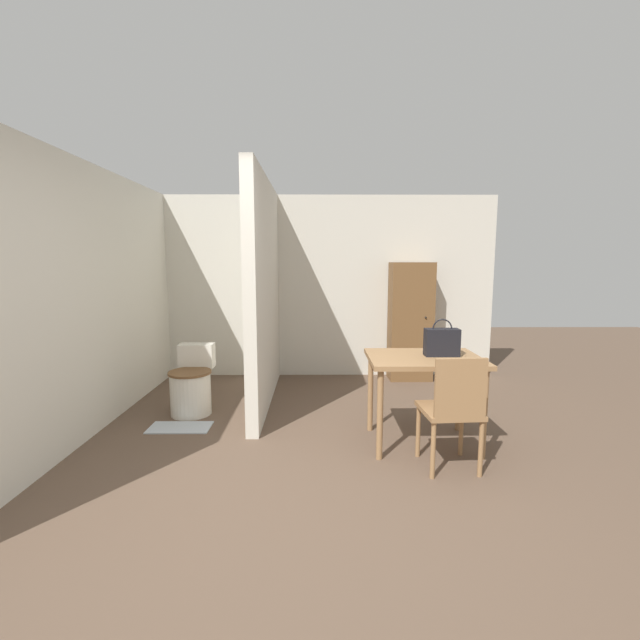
# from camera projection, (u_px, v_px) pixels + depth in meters

# --- Properties ---
(ground_plane) EXTENTS (16.00, 16.00, 0.00)m
(ground_plane) POSITION_uv_depth(u_px,v_px,m) (308.00, 527.00, 2.59)
(ground_plane) COLOR brown
(wall_back) EXTENTS (5.03, 0.12, 2.50)m
(wall_back) POSITION_uv_depth(u_px,v_px,m) (313.00, 287.00, 5.99)
(wall_back) COLOR beige
(wall_back) RESTS_ON ground_plane
(wall_left) EXTENTS (0.12, 4.54, 2.50)m
(wall_left) POSITION_uv_depth(u_px,v_px,m) (98.00, 298.00, 4.16)
(wall_left) COLOR beige
(wall_left) RESTS_ON ground_plane
(partition_wall) EXTENTS (0.12, 2.23, 2.50)m
(partition_wall) POSITION_uv_depth(u_px,v_px,m) (265.00, 293.00, 4.82)
(partition_wall) COLOR beige
(partition_wall) RESTS_ON ground_plane
(dining_table) EXTENTS (0.96, 0.73, 0.79)m
(dining_table) POSITION_uv_depth(u_px,v_px,m) (424.00, 368.00, 3.70)
(dining_table) COLOR #997047
(dining_table) RESTS_ON ground_plane
(wooden_chair) EXTENTS (0.45, 0.45, 0.91)m
(wooden_chair) POSITION_uv_depth(u_px,v_px,m) (453.00, 408.00, 3.23)
(wooden_chair) COLOR #997047
(wooden_chair) RESTS_ON ground_plane
(toilet) EXTENTS (0.44, 0.59, 0.70)m
(toilet) POSITION_uv_depth(u_px,v_px,m) (192.00, 386.00, 4.54)
(toilet) COLOR silver
(toilet) RESTS_ON ground_plane
(handbag) EXTENTS (0.29, 0.13, 0.32)m
(handbag) POSITION_uv_depth(u_px,v_px,m) (442.00, 342.00, 3.70)
(handbag) COLOR black
(handbag) RESTS_ON dining_table
(wooden_cabinet) EXTENTS (0.57, 0.39, 1.59)m
(wooden_cabinet) POSITION_uv_depth(u_px,v_px,m) (410.00, 321.00, 5.80)
(wooden_cabinet) COLOR brown
(wooden_cabinet) RESTS_ON ground_plane
(bath_mat) EXTENTS (0.59, 0.30, 0.01)m
(bath_mat) POSITION_uv_depth(u_px,v_px,m) (180.00, 427.00, 4.14)
(bath_mat) COLOR #B2BCC6
(bath_mat) RESTS_ON ground_plane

